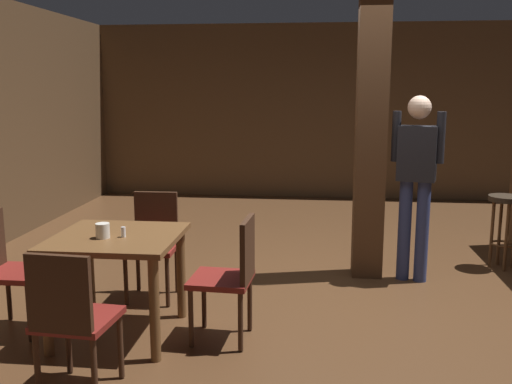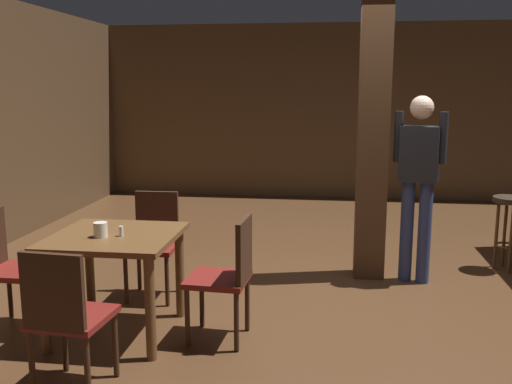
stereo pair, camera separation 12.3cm
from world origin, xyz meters
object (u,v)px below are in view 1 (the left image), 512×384
chair_east (231,272)px  salt_shaker (123,232)px  chair_south (71,315)px  standing_person (416,175)px  dining_table (117,254)px  chair_north (153,239)px  napkin_cup (103,231)px  chair_west (6,265)px  bar_stool_near (505,215)px

chair_east → salt_shaker: (-0.76, -0.04, 0.28)m
chair_south → standing_person: size_ratio=0.52×
dining_table → chair_north: (0.03, 0.81, -0.11)m
chair_north → dining_table: bearing=-92.0°
napkin_cup → chair_west: bearing=174.7°
standing_person → bar_stool_near: (0.96, 0.47, -0.45)m
chair_west → chair_north: bearing=43.3°
chair_south → bar_stool_near: bearing=40.7°
napkin_cup → standing_person: size_ratio=0.06×
dining_table → salt_shaker: bearing=-34.5°
chair_north → napkin_cup: size_ratio=8.44×
chair_east → standing_person: size_ratio=0.52×
chair_west → napkin_cup: size_ratio=8.44×
dining_table → standing_person: (2.32, 1.47, 0.38)m
chair_west → standing_person: 3.53m
salt_shaker → bar_stool_near: size_ratio=0.10×
chair_south → standing_person: 3.30m
chair_south → standing_person: bearing=45.4°
napkin_cup → salt_shaker: napkin_cup is taller
dining_table → salt_shaker: (0.07, -0.05, 0.17)m
chair_south → dining_table: bearing=91.9°
dining_table → chair_west: (-0.85, -0.02, -0.11)m
chair_east → chair_south: 1.17m
bar_stool_near → napkin_cup: bearing=-148.8°
chair_south → salt_shaker: chair_south is taller
dining_table → standing_person: 2.77m
dining_table → chair_west: bearing=-178.9°
dining_table → chair_west: size_ratio=0.99×
dining_table → chair_east: (0.83, -0.00, -0.11)m
chair_east → dining_table: bearing=179.8°
chair_south → chair_north: 1.67m
dining_table → chair_west: chair_west is taller
napkin_cup → bar_stool_near: (3.34, 2.02, -0.26)m
chair_south → chair_west: same height
standing_person → salt_shaker: bearing=-146.1°
dining_table → bar_stool_near: dining_table is taller
chair_east → chair_west: size_ratio=1.00×
chair_south → chair_north: bearing=90.0°
chair_east → bar_stool_near: chair_east is taller
standing_person → bar_stool_near: bearing=26.1°
chair_south → chair_east: bearing=47.0°
chair_east → standing_person: 2.15m
chair_west → salt_shaker: 0.96m
chair_east → standing_person: (1.49, 1.47, 0.50)m
standing_person → dining_table: bearing=-147.7°
chair_north → salt_shaker: (0.04, -0.85, 0.28)m
dining_table → napkin_cup: (-0.07, -0.09, 0.19)m
chair_west → salt_shaker: (0.91, -0.03, 0.28)m
chair_west → napkin_cup: (0.78, -0.07, 0.30)m
chair_north → chair_west: bearing=-136.7°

